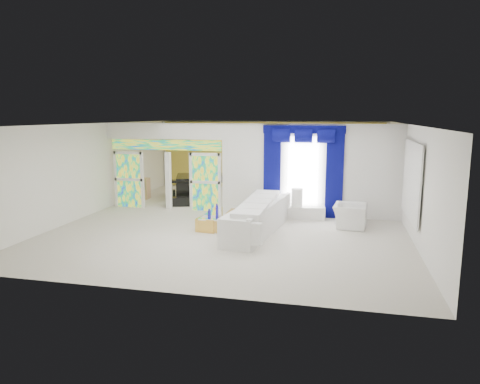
% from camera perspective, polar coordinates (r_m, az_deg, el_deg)
% --- Properties ---
extents(floor, '(12.00, 12.00, 0.00)m').
position_cam_1_polar(floor, '(14.03, -0.10, -3.55)').
color(floor, '#B7AF9E').
rests_on(floor, ground).
extents(dividing_wall, '(5.70, 0.18, 3.00)m').
position_cam_1_polar(dividing_wall, '(14.43, 9.16, 2.76)').
color(dividing_wall, white).
rests_on(dividing_wall, ground).
extents(dividing_header, '(4.30, 0.18, 0.55)m').
position_cam_1_polar(dividing_header, '(15.48, -9.68, 7.78)').
color(dividing_header, white).
rests_on(dividing_header, dividing_wall).
extents(stained_panel_left, '(0.95, 0.04, 2.00)m').
position_cam_1_polar(stained_panel_left, '(16.23, -14.15, 1.59)').
color(stained_panel_left, '#994C3F').
rests_on(stained_panel_left, ground).
extents(stained_panel_right, '(0.95, 0.04, 2.00)m').
position_cam_1_polar(stained_panel_right, '(15.15, -4.50, 1.29)').
color(stained_panel_right, '#994C3F').
rests_on(stained_panel_right, ground).
extents(stained_transom, '(4.00, 0.05, 0.35)m').
position_cam_1_polar(stained_transom, '(15.50, -9.62, 6.02)').
color(stained_transom, '#994C3F').
rests_on(stained_transom, dividing_header).
extents(window_pane, '(1.00, 0.02, 2.30)m').
position_cam_1_polar(window_pane, '(14.36, 8.13, 2.55)').
color(window_pane, white).
rests_on(window_pane, dividing_wall).
extents(blue_drape_left, '(0.55, 0.10, 2.80)m').
position_cam_1_polar(blue_drape_left, '(14.45, 4.16, 2.47)').
color(blue_drape_left, '#030744').
rests_on(blue_drape_left, ground).
extents(blue_drape_right, '(0.55, 0.10, 2.80)m').
position_cam_1_polar(blue_drape_right, '(14.29, 12.12, 2.18)').
color(blue_drape_right, '#030744').
rests_on(blue_drape_right, ground).
extents(blue_pelmet, '(2.60, 0.12, 0.25)m').
position_cam_1_polar(blue_pelmet, '(14.22, 8.26, 8.01)').
color(blue_pelmet, '#030744').
rests_on(blue_pelmet, dividing_wall).
extents(wall_mirror, '(0.04, 2.70, 1.90)m').
position_cam_1_polar(wall_mirror, '(12.55, 21.35, 1.36)').
color(wall_mirror, white).
rests_on(wall_mirror, ground).
extents(gold_curtains, '(9.70, 0.12, 2.90)m').
position_cam_1_polar(gold_curtains, '(19.52, 3.82, 4.72)').
color(gold_curtains, gold).
rests_on(gold_curtains, ground).
extents(white_sofa, '(1.37, 4.12, 0.77)m').
position_cam_1_polar(white_sofa, '(12.56, 2.47, -3.37)').
color(white_sofa, silver).
rests_on(white_sofa, ground).
extents(coffee_table, '(0.78, 1.77, 0.38)m').
position_cam_1_polar(coffee_table, '(13.19, -3.08, -3.59)').
color(coffee_table, gold).
rests_on(coffee_table, ground).
extents(console_table, '(1.21, 0.51, 0.39)m').
position_cam_1_polar(console_table, '(14.21, 8.54, -2.68)').
color(console_table, silver).
rests_on(console_table, ground).
extents(table_lamp, '(0.36, 0.36, 0.58)m').
position_cam_1_polar(table_lamp, '(14.14, 7.38, -0.70)').
color(table_lamp, silver).
rests_on(table_lamp, console_table).
extents(armchair, '(1.02, 1.14, 0.68)m').
position_cam_1_polar(armchair, '(13.42, 14.02, -2.99)').
color(armchair, silver).
rests_on(armchair, ground).
extents(grand_piano, '(1.85, 2.11, 0.89)m').
position_cam_1_polar(grand_piano, '(17.64, -5.94, 0.68)').
color(grand_piano, black).
rests_on(grand_piano, ground).
extents(piano_bench, '(1.02, 0.65, 0.32)m').
position_cam_1_polar(piano_bench, '(16.21, -7.75, -1.22)').
color(piano_bench, black).
rests_on(piano_bench, ground).
extents(tv_console, '(0.61, 0.56, 0.81)m').
position_cam_1_polar(tv_console, '(17.82, -12.58, 0.44)').
color(tv_console, tan).
rests_on(tv_console, ground).
extents(chandelier, '(0.60, 0.60, 0.60)m').
position_cam_1_polar(chandelier, '(17.55, -4.97, 7.88)').
color(chandelier, gold).
rests_on(chandelier, ceiling).
extents(decanters, '(0.14, 0.94, 0.24)m').
position_cam_1_polar(decanters, '(13.00, -3.29, -2.49)').
color(decanters, white).
rests_on(decanters, coffee_table).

